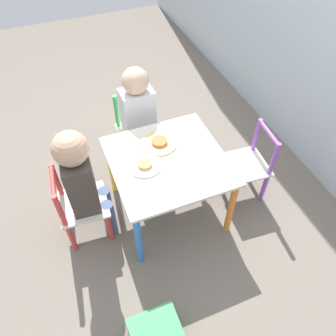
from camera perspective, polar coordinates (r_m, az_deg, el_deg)
ground_plane at (r=2.11m, az=0.00°, el=-6.98°), size 6.00×6.00×0.00m
kids_table at (r=1.80m, az=0.00°, el=0.12°), size 0.61×0.61×0.45m
chair_red at (r=1.88m, az=-15.16°, el=-6.40°), size 0.28×0.28×0.50m
chair_green at (r=2.25m, az=-5.32°, el=6.54°), size 0.27×0.27×0.50m
chair_purple at (r=2.07m, az=13.75°, el=0.47°), size 0.28×0.28×0.50m
child_front at (r=1.71m, az=-14.66°, el=-1.74°), size 0.21×0.22×0.76m
child_left at (r=2.08m, az=-5.12°, el=9.58°), size 0.22×0.21×0.74m
plate_front at (r=1.72m, az=-4.07°, el=0.50°), size 0.17×0.17×0.03m
plate_left at (r=1.84m, az=-1.51°, el=4.43°), size 0.20×0.20×0.03m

